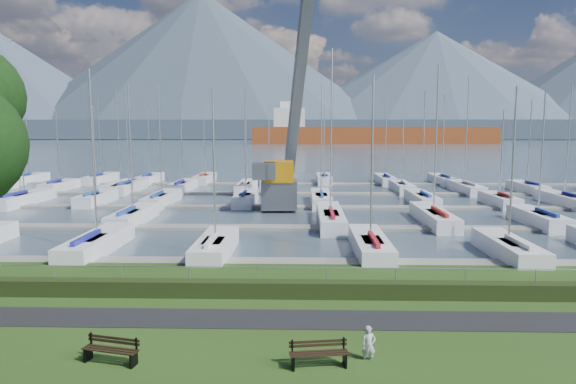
{
  "coord_description": "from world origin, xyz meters",
  "views": [
    {
      "loc": [
        0.92,
        -21.71,
        7.25
      ],
      "look_at": [
        0.0,
        12.0,
        3.0
      ],
      "focal_mm": 32.0,
      "sensor_mm": 36.0,
      "label": 1
    }
  ],
  "objects_px": {
    "bench_right": "(319,354)",
    "crane": "(284,148)",
    "person": "(369,341)",
    "bench_left": "(111,350)"
  },
  "relations": [
    {
      "from": "bench_right",
      "to": "crane",
      "type": "distance_m",
      "value": 33.14
    },
    {
      "from": "bench_left",
      "to": "crane",
      "type": "xyz_separation_m",
      "value": [
        4.25,
        32.62,
        4.91
      ]
    },
    {
      "from": "bench_left",
      "to": "person",
      "type": "height_order",
      "value": "person"
    },
    {
      "from": "bench_right",
      "to": "crane",
      "type": "height_order",
      "value": "crane"
    },
    {
      "from": "bench_left",
      "to": "crane",
      "type": "relative_size",
      "value": 0.08
    },
    {
      "from": "person",
      "to": "crane",
      "type": "relative_size",
      "value": 0.06
    },
    {
      "from": "bench_right",
      "to": "person",
      "type": "xyz_separation_m",
      "value": [
        1.58,
        0.51,
        0.2
      ]
    },
    {
      "from": "bench_left",
      "to": "bench_right",
      "type": "bearing_deg",
      "value": 12.42
    },
    {
      "from": "bench_right",
      "to": "crane",
      "type": "bearing_deg",
      "value": 85.48
    },
    {
      "from": "bench_right",
      "to": "bench_left",
      "type": "bearing_deg",
      "value": 170.93
    }
  ]
}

